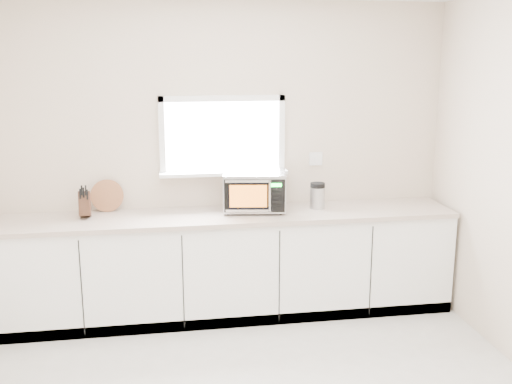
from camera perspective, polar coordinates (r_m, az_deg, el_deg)
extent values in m
cube|color=beige|center=(5.32, -3.20, 3.26)|extent=(4.00, 0.02, 2.70)
cube|color=white|center=(5.27, -3.21, 5.38)|extent=(1.00, 0.02, 0.60)
cube|color=white|center=(5.26, -3.09, 1.83)|extent=(1.12, 0.16, 0.03)
cube|color=white|center=(5.22, -3.24, 8.89)|extent=(1.10, 0.04, 0.05)
cube|color=white|center=(5.31, -3.15, 1.88)|extent=(1.10, 0.04, 0.05)
cube|color=white|center=(5.23, -8.95, 5.17)|extent=(0.05, 0.04, 0.70)
cube|color=white|center=(5.34, 2.44, 5.48)|extent=(0.05, 0.04, 0.70)
cube|color=white|center=(5.47, 5.72, 3.17)|extent=(0.12, 0.01, 0.12)
cube|color=white|center=(5.26, -2.72, -7.10)|extent=(3.92, 0.60, 0.88)
cube|color=beige|center=(5.11, -2.76, -2.30)|extent=(3.92, 0.64, 0.04)
cylinder|color=black|center=(5.07, -2.65, -2.10)|extent=(0.03, 0.03, 0.02)
cylinder|color=black|center=(5.38, -2.57, -1.21)|extent=(0.03, 0.03, 0.02)
cylinder|color=black|center=(5.08, 2.36, -2.07)|extent=(0.03, 0.03, 0.02)
cylinder|color=black|center=(5.39, 2.15, -1.19)|extent=(0.03, 0.03, 0.02)
cube|color=#AAADB1|center=(5.18, -0.18, 0.15)|extent=(0.58, 0.47, 0.32)
cube|color=black|center=(4.98, -0.13, -0.39)|extent=(0.50, 0.08, 0.28)
cube|color=orange|center=(4.98, -0.74, -0.40)|extent=(0.31, 0.05, 0.19)
cylinder|color=silver|center=(4.96, 1.33, -0.45)|extent=(0.02, 0.02, 0.25)
cube|color=black|center=(4.99, 1.93, -0.39)|extent=(0.13, 0.02, 0.27)
cube|color=#19FF33|center=(4.96, 1.94, 0.67)|extent=(0.09, 0.02, 0.03)
cube|color=silver|center=(5.15, -0.18, 1.91)|extent=(0.58, 0.47, 0.01)
cube|color=#432118|center=(5.16, -16.00, -1.08)|extent=(0.11, 0.20, 0.24)
cube|color=black|center=(5.09, -16.41, -0.17)|extent=(0.02, 0.04, 0.09)
cube|color=black|center=(5.09, -16.10, -0.05)|extent=(0.02, 0.04, 0.09)
cube|color=black|center=(5.09, -15.77, -0.24)|extent=(0.02, 0.04, 0.09)
cube|color=black|center=(5.09, -16.27, 0.14)|extent=(0.02, 0.04, 0.09)
cube|color=black|center=(5.08, -15.90, 0.16)|extent=(0.02, 0.04, 0.09)
cylinder|color=#98673B|center=(5.31, -14.00, -0.34)|extent=(0.28, 0.07, 0.28)
cylinder|color=#AAADB1|center=(5.29, 5.86, -0.55)|extent=(0.16, 0.16, 0.19)
cylinder|color=black|center=(5.27, 5.89, 0.68)|extent=(0.15, 0.15, 0.04)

